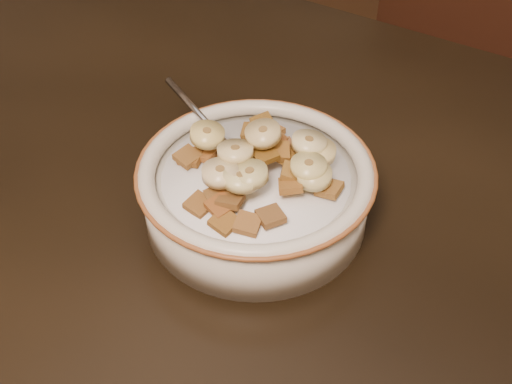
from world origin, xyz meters
The scene contains 41 objects.
table centered at (0.00, 0.00, 0.73)m, with size 1.40×0.90×0.04m, color black.
chair centered at (0.03, 0.64, 0.52)m, with size 0.46×0.46×1.05m, color black.
cereal_bowl centered at (0.00, 0.04, 0.77)m, with size 0.20×0.20×0.05m, color silver.
milk centered at (0.00, 0.04, 0.80)m, with size 0.17×0.17×0.00m, color white.
spoon centered at (-0.03, 0.05, 0.80)m, with size 0.04×0.05×0.01m, color #9FA2A7.
cereal_square_0 centered at (0.00, -0.02, 0.81)m, with size 0.02×0.02×0.01m, color brown.
cereal_square_1 centered at (-0.02, 0.10, 0.80)m, with size 0.02×0.02×0.01m, color brown.
cereal_square_2 centered at (0.00, 0.08, 0.82)m, with size 0.02×0.02×0.01m, color brown.
cereal_square_3 centered at (0.04, 0.03, 0.81)m, with size 0.02×0.02×0.01m, color olive.
cereal_square_4 centered at (-0.05, 0.04, 0.81)m, with size 0.02×0.02×0.01m, color #9C581E.
cereal_square_5 centered at (0.06, 0.06, 0.80)m, with size 0.02×0.02×0.01m, color brown.
cereal_square_6 centered at (-0.03, 0.10, 0.80)m, with size 0.02×0.02×0.01m, color brown.
cereal_square_7 centered at (0.01, 0.06, 0.82)m, with size 0.02×0.02×0.01m, color brown.
cereal_square_8 centered at (0.04, 0.00, 0.81)m, with size 0.02×0.02×0.01m, color brown.
cereal_square_9 centered at (0.02, 0.06, 0.81)m, with size 0.02×0.02×0.01m, color brown.
cereal_square_10 centered at (-0.01, 0.03, 0.82)m, with size 0.02×0.02×0.01m, color brown.
cereal_square_11 centered at (0.03, -0.02, 0.81)m, with size 0.02×0.02×0.01m, color brown.
cereal_square_12 centered at (0.01, -0.01, 0.81)m, with size 0.02×0.02×0.01m, color brown.
cereal_square_13 centered at (0.04, 0.05, 0.82)m, with size 0.02×0.02×0.01m, color brown.
cereal_square_14 centered at (0.03, 0.09, 0.81)m, with size 0.02×0.02×0.01m, color brown.
cereal_square_15 centered at (-0.02, -0.02, 0.80)m, with size 0.02×0.02×0.01m, color brown.
cereal_square_16 centered at (-0.03, 0.09, 0.80)m, with size 0.02×0.02×0.01m, color brown.
cereal_square_17 centered at (0.01, 0.07, 0.81)m, with size 0.02×0.02×0.01m, color brown.
cereal_square_18 centered at (-0.06, 0.02, 0.81)m, with size 0.02×0.02×0.01m, color brown.
cereal_square_19 centered at (-0.01, -0.01, 0.81)m, with size 0.02×0.02×0.01m, color brown.
cereal_square_20 centered at (0.01, 0.05, 0.82)m, with size 0.02×0.02×0.01m, color brown.
cereal_square_21 centered at (0.07, 0.05, 0.81)m, with size 0.02×0.02×0.01m, color olive.
cereal_square_22 centered at (-0.01, 0.10, 0.81)m, with size 0.02×0.02×0.01m, color olive.
cereal_square_23 centered at (-0.06, 0.03, 0.80)m, with size 0.02×0.02×0.01m, color brown.
cereal_square_24 centered at (0.01, 0.07, 0.82)m, with size 0.02×0.02×0.01m, color brown.
cereal_square_25 centered at (0.01, -0.03, 0.81)m, with size 0.02×0.02×0.01m, color brown.
banana_slice_0 centered at (0.05, 0.05, 0.82)m, with size 0.03×0.03×0.01m, color #D4BF7B.
banana_slice_1 centered at (0.04, 0.08, 0.82)m, with size 0.03×0.03×0.01m, color #E5C86F.
banana_slice_2 centered at (0.00, 0.05, 0.84)m, with size 0.03×0.03×0.01m, color #DFCB80.
banana_slice_3 centered at (0.01, 0.01, 0.83)m, with size 0.03×0.03×0.01m, color beige.
banana_slice_4 centered at (0.05, 0.05, 0.82)m, with size 0.03×0.03×0.01m, color #CEC274.
banana_slice_5 centered at (0.03, 0.08, 0.83)m, with size 0.03×0.03×0.01m, color #FBE79B.
banana_slice_6 centered at (-0.01, 0.03, 0.83)m, with size 0.03×0.03×0.01m, color beige.
banana_slice_7 centered at (-0.01, 0.00, 0.83)m, with size 0.03×0.03×0.01m, color beige.
banana_slice_8 centered at (-0.05, 0.04, 0.82)m, with size 0.03×0.03×0.01m, color #FEE280.
banana_slice_9 centered at (0.01, 0.01, 0.82)m, with size 0.03×0.03×0.01m, color #F8EC9B.
Camera 1 is at (0.22, -0.32, 1.17)m, focal length 45.00 mm.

